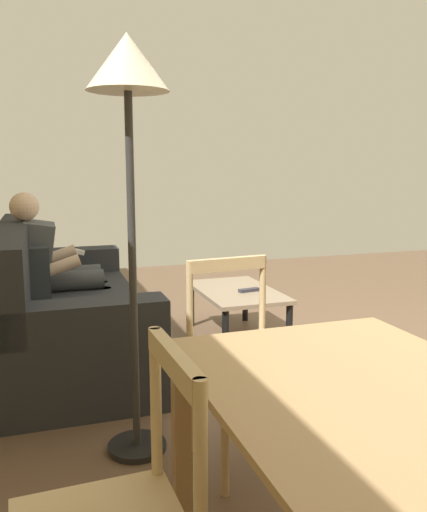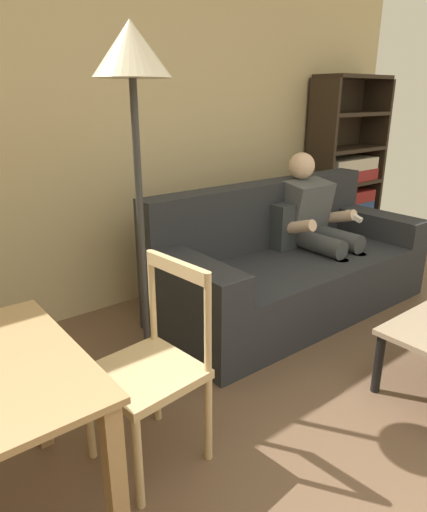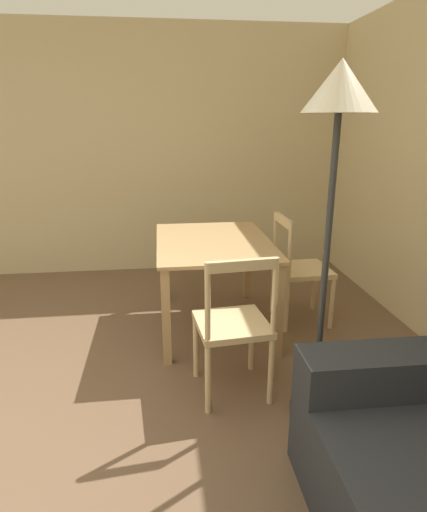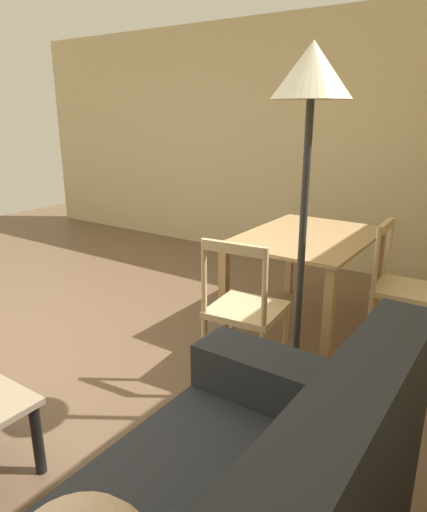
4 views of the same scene
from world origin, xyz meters
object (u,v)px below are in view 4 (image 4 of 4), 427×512
object	(u,v)px
dining_table	(307,250)
dining_chair_facing_couch	(245,311)
floor_lamp	(310,112)
dining_chair_near_wall	(404,289)

from	to	relation	value
dining_table	dining_chair_facing_couch	distance (m)	0.94
dining_table	floor_lamp	size ratio (longest dim) A/B	0.63
dining_chair_near_wall	floor_lamp	xyz separation A→B (m)	(1.16, -0.26, 1.15)
dining_chair_facing_couch	floor_lamp	world-z (taller)	floor_lamp
dining_table	floor_lamp	world-z (taller)	floor_lamp
floor_lamp	dining_chair_near_wall	bearing A→B (deg)	167.23
dining_chair_near_wall	floor_lamp	distance (m)	1.66
dining_table	dining_chair_facing_couch	world-z (taller)	dining_chair_facing_couch
dining_chair_near_wall	floor_lamp	world-z (taller)	floor_lamp
dining_chair_facing_couch	floor_lamp	distance (m)	1.25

